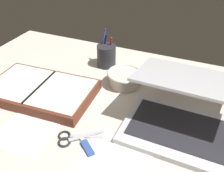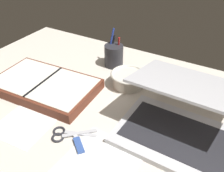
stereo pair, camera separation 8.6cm
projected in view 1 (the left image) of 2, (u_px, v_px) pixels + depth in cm
name	position (u px, v px, depth cm)	size (l,w,h in cm)	color
desk_top	(103.00, 118.00, 84.44)	(140.00, 100.00, 2.00)	beige
laptop	(185.00, 113.00, 76.59)	(35.20, 35.46, 16.91)	silver
bowl	(126.00, 78.00, 97.08)	(13.92, 13.92, 5.60)	silver
pen_cup	(106.00, 55.00, 108.55)	(8.16, 8.16, 16.26)	#28282D
planner	(41.00, 90.00, 92.16)	(40.19, 25.71, 4.17)	brown
scissors	(70.00, 138.00, 74.97)	(13.51, 10.76, 0.80)	#B7B7BC
paper_sheet_beside_planner	(32.00, 125.00, 79.97)	(16.45, 23.39, 0.16)	white
usb_drive	(87.00, 147.00, 71.76)	(6.61, 5.77, 1.00)	#33519E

